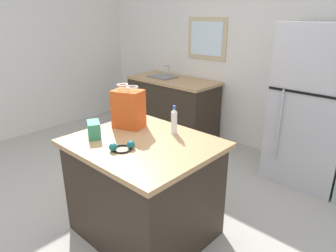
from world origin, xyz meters
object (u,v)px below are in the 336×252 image
Objects in this scene: refrigerator at (315,106)px; ear_defenders at (122,147)px; shopping_bag at (128,109)px; kitchen_island at (144,188)px; bottle at (174,121)px; small_box at (94,129)px.

ear_defenders is at bearing -107.76° from refrigerator.
ear_defenders is at bearing -46.66° from shopping_bag.
ear_defenders is (0.00, -0.22, 0.46)m from kitchen_island.
refrigerator is at bearing 72.24° from ear_defenders.
shopping_bag is 0.44m from bottle.
shopping_bag is at bearing -119.87° from refrigerator.
kitchen_island is 6.60× the size of small_box.
small_box is (-0.37, -0.21, 0.50)m from kitchen_island.
kitchen_island is at bearing -23.19° from shopping_bag.
bottle reaches higher than small_box.
ear_defenders is at bearing -96.87° from bottle.
kitchen_island is 4.63× the size of bottle.
shopping_bag is 2.22× the size of small_box.
ear_defenders is (-0.69, -2.15, 0.02)m from refrigerator.
small_box is 0.86× the size of ear_defenders.
shopping_bag is at bearing 156.81° from kitchen_island.
refrigerator reaches higher than bottle.
small_box is at bearing -150.26° from kitchen_island.
bottle reaches higher than kitchen_island.
ear_defenders is (-0.06, -0.52, -0.09)m from bottle.
shopping_bag reaches higher than ear_defenders.
shopping_bag is (-1.03, -1.79, 0.17)m from refrigerator.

